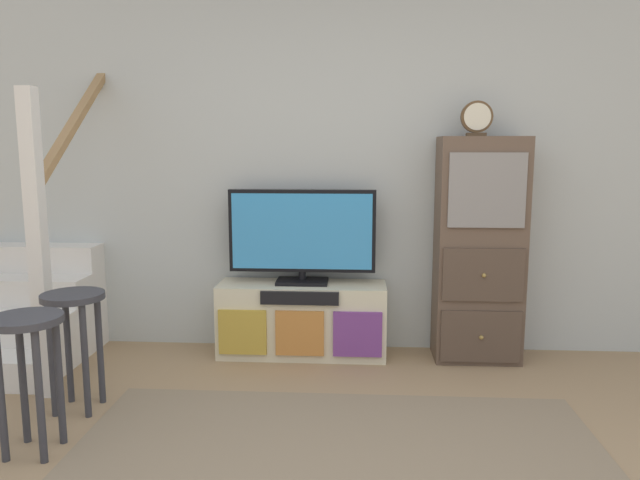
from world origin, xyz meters
TOP-DOWN VIEW (x-y plane):
  - back_wall at (0.00, 2.46)m, footprint 6.40×0.12m
  - area_rug at (0.00, 0.60)m, footprint 2.60×1.80m
  - media_console at (-0.30, 2.19)m, footprint 1.18×0.38m
  - television at (-0.30, 2.22)m, footprint 1.02×0.22m
  - side_cabinet at (0.92, 2.20)m, footprint 0.58×0.38m
  - desk_clock at (0.86, 2.19)m, footprint 0.21×0.08m
  - staircase at (-2.24, 2.20)m, footprint 1.00×1.36m
  - bar_stool_near at (-1.47, 0.75)m, footprint 0.34×0.34m
  - bar_stool_far at (-1.48, 1.23)m, footprint 0.34×0.34m

SIDE VIEW (x-z plane):
  - area_rug at x=0.00m, z-range 0.00..0.01m
  - media_console at x=-0.30m, z-range 0.00..0.52m
  - staircase at x=-2.24m, z-range -0.73..1.47m
  - bar_stool_far at x=-1.48m, z-range 0.17..0.84m
  - bar_stool_near at x=-1.47m, z-range 0.17..0.85m
  - side_cabinet at x=0.92m, z-range 0.00..1.53m
  - television at x=-0.30m, z-range 0.54..1.20m
  - back_wall at x=0.00m, z-range 0.00..2.70m
  - desk_clock at x=0.86m, z-range 1.54..1.77m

